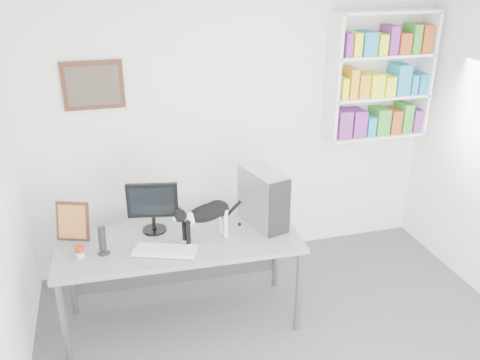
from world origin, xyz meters
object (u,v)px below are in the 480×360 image
at_px(monitor, 153,207).
at_px(cat, 207,222).
at_px(leaning_print, 73,220).
at_px(speaker, 102,240).
at_px(desk, 182,282).
at_px(bookshelf, 380,76).
at_px(pc_tower, 263,198).
at_px(keyboard, 165,250).
at_px(soup_can, 80,252).

distance_m(monitor, cat, 0.48).
bearing_deg(leaning_print, speaker, -33.17).
height_order(desk, speaker, speaker).
distance_m(bookshelf, pc_tower, 1.79).
distance_m(bookshelf, leaning_print, 3.15).
distance_m(pc_tower, cat, 0.55).
xyz_separation_m(desk, leaning_print, (-0.81, 0.25, 0.57)).
bearing_deg(leaning_print, keyboard, -10.93).
bearing_deg(speaker, leaning_print, 136.63).
bearing_deg(cat, desk, 140.91).
xyz_separation_m(monitor, speaker, (-0.42, -0.25, -0.10)).
bearing_deg(desk, pc_tower, 8.96).
bearing_deg(keyboard, desk, 70.34).
bearing_deg(keyboard, leaning_print, 169.12).
height_order(speaker, cat, cat).
relative_size(desk, monitor, 4.41).
xyz_separation_m(monitor, leaning_print, (-0.64, 0.05, -0.06)).
xyz_separation_m(leaning_print, soup_can, (0.04, -0.31, -0.12)).
xyz_separation_m(monitor, keyboard, (0.04, -0.37, -0.20)).
distance_m(pc_tower, speaker, 1.34).
bearing_deg(bookshelf, soup_can, -163.30).
relative_size(monitor, soup_can, 4.63).
bearing_deg(speaker, bookshelf, 27.81).
bearing_deg(pc_tower, desk, 172.14).
distance_m(bookshelf, cat, 2.31).
distance_m(speaker, leaning_print, 0.37).
bearing_deg(soup_can, leaning_print, 98.11).
xyz_separation_m(bookshelf, pc_tower, (-1.42, -0.74, -0.79)).
relative_size(monitor, pc_tower, 0.90).
bearing_deg(bookshelf, desk, -159.14).
relative_size(bookshelf, cat, 2.23).
distance_m(desk, leaning_print, 1.03).
relative_size(bookshelf, monitor, 2.80).
distance_m(speaker, soup_can, 0.19).
relative_size(keyboard, leaning_print, 1.48).
height_order(pc_tower, speaker, pc_tower).
height_order(monitor, cat, monitor).
relative_size(monitor, speaker, 1.90).
distance_m(monitor, pc_tower, 0.92).
height_order(desk, soup_can, soup_can).
xyz_separation_m(monitor, soup_can, (-0.59, -0.26, -0.17)).
relative_size(monitor, cat, 0.80).
bearing_deg(monitor, leaning_print, -173.27).
height_order(bookshelf, monitor, bookshelf).
xyz_separation_m(pc_tower, speaker, (-1.33, -0.13, -0.13)).
xyz_separation_m(keyboard, pc_tower, (0.87, 0.25, 0.23)).
xyz_separation_m(monitor, cat, (0.39, -0.28, -0.05)).
height_order(desk, cat, cat).
distance_m(keyboard, cat, 0.39).
bearing_deg(keyboard, bookshelf, 43.82).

